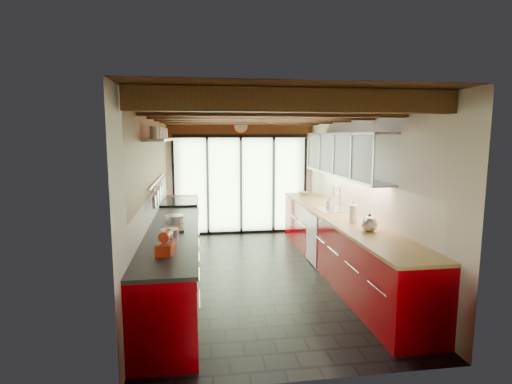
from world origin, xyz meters
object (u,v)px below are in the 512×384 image
kettle (369,223)px  bowl (304,193)px  soap_bottle (330,203)px  paper_towel (354,214)px  stand_mixer (166,244)px

kettle → bowl: bearing=90.0°
kettle → soap_bottle: 1.56m
paper_towel → soap_bottle: (-0.00, 1.02, -0.02)m
kettle → stand_mixer: bearing=-166.0°
kettle → paper_towel: size_ratio=0.93×
kettle → paper_towel: bearing=90.0°
stand_mixer → soap_bottle: stand_mixer is taller
paper_towel → bowl: size_ratio=1.32×
paper_towel → bowl: (-0.00, 2.74, -0.10)m
stand_mixer → kettle: stand_mixer is taller
paper_towel → soap_bottle: 1.02m
stand_mixer → kettle: 2.62m
kettle → bowl: 3.28m
stand_mixer → paper_towel: size_ratio=1.03×
paper_towel → bowl: 2.74m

